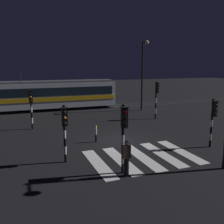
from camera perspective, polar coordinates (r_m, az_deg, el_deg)
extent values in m
plane|color=black|center=(17.21, 1.83, -6.39)|extent=(120.00, 120.00, 0.00)
cube|color=#59595E|center=(28.85, -7.21, 0.65)|extent=(80.00, 0.12, 0.03)
cube|color=#59595E|center=(30.23, -7.80, 1.10)|extent=(80.00, 0.12, 0.03)
cube|color=silver|center=(13.35, -3.13, -11.61)|extent=(0.82, 4.19, 0.02)
cube|color=silver|center=(13.77, 2.04, -10.88)|extent=(0.82, 4.19, 0.02)
cube|color=silver|center=(14.29, 6.84, -10.12)|extent=(0.82, 4.19, 0.02)
cube|color=silver|center=(14.91, 11.25, -9.35)|extent=(0.82, 4.19, 0.02)
cube|color=silver|center=(15.60, 15.28, -8.60)|extent=(0.82, 4.19, 0.02)
cylinder|color=black|center=(20.95, -17.59, -3.11)|extent=(0.14, 0.14, 0.46)
cylinder|color=white|center=(20.84, -17.66, -1.89)|extent=(0.14, 0.14, 0.46)
cylinder|color=black|center=(20.75, -17.73, -0.66)|extent=(0.14, 0.14, 0.46)
cylinder|color=white|center=(20.67, -17.81, 0.57)|extent=(0.14, 0.14, 0.46)
cylinder|color=black|center=(20.60, -17.88, 1.82)|extent=(0.14, 0.14, 0.46)
cylinder|color=white|center=(20.53, -17.95, 3.08)|extent=(0.14, 0.14, 0.46)
cylinder|color=black|center=(20.48, -18.03, 4.34)|extent=(0.14, 0.14, 0.46)
cube|color=black|center=(20.35, -17.95, 3.25)|extent=(0.28, 0.20, 0.90)
sphere|color=black|center=(20.21, -17.99, 4.00)|extent=(0.14, 0.14, 0.14)
sphere|color=orange|center=(20.24, -17.94, 3.21)|extent=(0.14, 0.14, 0.14)
sphere|color=black|center=(20.28, -17.90, 2.43)|extent=(0.14, 0.14, 0.14)
cube|color=black|center=(20.30, -18.03, 4.62)|extent=(0.36, 0.24, 0.04)
cylinder|color=black|center=(24.05, 9.79, -0.92)|extent=(0.14, 0.14, 0.50)
cylinder|color=white|center=(23.95, 9.83, 0.25)|extent=(0.14, 0.14, 0.50)
cylinder|color=black|center=(23.87, 9.87, 1.44)|extent=(0.14, 0.14, 0.50)
cylinder|color=white|center=(23.79, 9.91, 2.63)|extent=(0.14, 0.14, 0.50)
cylinder|color=black|center=(23.72, 9.95, 3.83)|extent=(0.14, 0.14, 0.50)
cylinder|color=white|center=(23.67, 9.99, 5.03)|extent=(0.14, 0.14, 0.50)
cylinder|color=black|center=(23.62, 10.03, 6.24)|extent=(0.14, 0.14, 0.50)
cube|color=black|center=(23.51, 10.20, 5.36)|extent=(0.28, 0.20, 0.90)
sphere|color=black|center=(23.39, 10.36, 6.01)|extent=(0.14, 0.14, 0.14)
sphere|color=black|center=(23.41, 10.34, 5.33)|extent=(0.14, 0.14, 0.14)
sphere|color=black|center=(23.44, 10.31, 4.65)|extent=(0.14, 0.14, 0.14)
cube|color=black|center=(23.47, 10.24, 6.55)|extent=(0.36, 0.24, 0.04)
cylinder|color=black|center=(16.96, 21.31, -6.66)|extent=(0.14, 0.14, 0.43)
cylinder|color=white|center=(16.84, 21.41, -5.26)|extent=(0.14, 0.14, 0.43)
cylinder|color=black|center=(16.73, 21.51, -3.83)|extent=(0.14, 0.14, 0.43)
cylinder|color=white|center=(16.63, 21.61, -2.39)|extent=(0.14, 0.14, 0.43)
cylinder|color=black|center=(16.54, 21.72, -0.93)|extent=(0.14, 0.14, 0.43)
cylinder|color=white|center=(16.46, 21.82, 0.54)|extent=(0.14, 0.14, 0.43)
cylinder|color=black|center=(16.40, 21.93, 2.03)|extent=(0.14, 0.14, 0.43)
cube|color=black|center=(16.33, 22.23, 0.61)|extent=(0.28, 0.20, 0.90)
sphere|color=black|center=(16.21, 22.56, 1.52)|extent=(0.14, 0.14, 0.14)
sphere|color=black|center=(16.25, 22.48, 0.54)|extent=(0.14, 0.14, 0.14)
sphere|color=black|center=(16.30, 22.41, -0.43)|extent=(0.14, 0.14, 0.14)
cube|color=black|center=(16.26, 22.35, 2.31)|extent=(0.36, 0.24, 0.04)
cylinder|color=black|center=(12.24, 2.41, -12.61)|extent=(0.14, 0.14, 0.47)
cylinder|color=white|center=(12.06, 2.43, -10.55)|extent=(0.14, 0.14, 0.47)
cylinder|color=black|center=(11.90, 2.45, -8.44)|extent=(0.14, 0.14, 0.47)
cylinder|color=white|center=(11.75, 2.47, -6.27)|extent=(0.14, 0.14, 0.47)
cylinder|color=black|center=(11.62, 2.49, -4.04)|extent=(0.14, 0.14, 0.47)
cylinder|color=white|center=(11.51, 2.51, -1.77)|extent=(0.14, 0.14, 0.47)
cylinder|color=black|center=(11.41, 2.53, 0.55)|extent=(0.14, 0.14, 0.47)
cube|color=black|center=(11.33, 2.83, -1.41)|extent=(0.28, 0.20, 0.90)
sphere|color=red|center=(11.17, 3.06, -0.12)|extent=(0.14, 0.14, 0.14)
sphere|color=black|center=(11.23, 3.05, -1.52)|extent=(0.14, 0.14, 0.14)
sphere|color=black|center=(11.29, 3.03, -2.91)|extent=(0.14, 0.14, 0.14)
cube|color=black|center=(11.23, 2.86, 1.03)|extent=(0.36, 0.24, 0.04)
cylinder|color=black|center=(13.71, -10.49, -10.22)|extent=(0.14, 0.14, 0.44)
cylinder|color=white|center=(13.56, -10.55, -8.51)|extent=(0.14, 0.14, 0.44)
cylinder|color=black|center=(13.43, -10.61, -6.75)|extent=(0.14, 0.14, 0.44)
cylinder|color=white|center=(13.30, -10.68, -4.96)|extent=(0.14, 0.14, 0.44)
cylinder|color=black|center=(13.19, -10.75, -3.14)|extent=(0.14, 0.14, 0.44)
cylinder|color=white|center=(13.09, -10.81, -1.29)|extent=(0.14, 0.14, 0.44)
cylinder|color=black|center=(13.01, -10.88, 0.58)|extent=(0.14, 0.14, 0.44)
cube|color=black|center=(12.92, -10.71, -1.21)|extent=(0.28, 0.20, 0.90)
sphere|color=black|center=(12.76, -10.67, -0.08)|extent=(0.14, 0.14, 0.14)
sphere|color=orange|center=(12.81, -10.63, -1.31)|extent=(0.14, 0.14, 0.14)
sphere|color=black|center=(12.87, -10.59, -2.53)|extent=(0.14, 0.14, 0.14)
cube|color=black|center=(12.83, -10.78, 0.93)|extent=(0.36, 0.24, 0.04)
cylinder|color=black|center=(27.85, 6.84, 7.96)|extent=(0.18, 0.18, 7.43)
cylinder|color=black|center=(27.50, 7.45, 15.44)|extent=(0.10, 0.90, 0.10)
sphere|color=#F9E08C|center=(27.09, 7.89, 15.33)|extent=(0.44, 0.44, 0.44)
cube|color=silver|center=(28.76, -15.01, 3.72)|extent=(15.73, 2.50, 2.70)
cube|color=yellow|center=(27.55, -14.76, 2.70)|extent=(15.42, 0.04, 0.44)
cube|color=yellow|center=(30.06, -15.18, 3.34)|extent=(15.42, 0.04, 0.44)
cube|color=black|center=(27.46, -14.84, 4.35)|extent=(14.94, 0.03, 0.90)
cube|color=#4C4C51|center=(28.62, -15.16, 6.60)|extent=(15.42, 2.30, 0.20)
cylinder|color=#262628|center=(28.51, -19.97, 7.32)|extent=(0.08, 0.08, 1.00)
cube|color=black|center=(29.63, -6.51, 1.25)|extent=(2.20, 2.00, 0.35)
cube|color=black|center=(28.97, -23.41, 0.19)|extent=(2.20, 2.00, 0.35)
sphere|color=#F9F2CC|center=(30.46, 0.05, 3.72)|extent=(0.24, 0.24, 0.24)
cylinder|color=black|center=(11.86, 3.25, -12.34)|extent=(0.24, 0.24, 0.88)
cube|color=#4C382D|center=(11.59, 3.29, -8.98)|extent=(0.36, 0.22, 0.60)
sphere|color=beige|center=(11.46, 3.31, -7.01)|extent=(0.22, 0.22, 0.22)
cylinder|color=black|center=(16.79, -3.65, -5.97)|extent=(0.12, 0.12, 0.50)
cylinder|color=white|center=(16.65, -3.67, -4.32)|extent=(0.12, 0.12, 0.50)
sphere|color=yellow|center=(16.57, -3.68, -3.32)|extent=(0.12, 0.12, 0.12)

